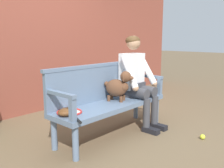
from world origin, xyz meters
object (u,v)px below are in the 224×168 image
(garden_bench, at_px, (112,107))
(tennis_ball, at_px, (203,137))
(person_seated, at_px, (136,78))
(baseball_glove, at_px, (67,112))
(tennis_racket, at_px, (70,113))
(dog_on_bench, at_px, (119,86))

(garden_bench, height_order, tennis_ball, garden_bench)
(garden_bench, distance_m, person_seated, 0.60)
(baseball_glove, height_order, tennis_ball, baseball_glove)
(tennis_ball, bearing_deg, garden_bench, 124.70)
(tennis_racket, bearing_deg, dog_on_bench, -2.78)
(garden_bench, height_order, person_seated, person_seated)
(person_seated, bearing_deg, dog_on_bench, 178.90)
(tennis_ball, bearing_deg, person_seated, 99.72)
(garden_bench, relative_size, baseball_glove, 7.86)
(garden_bench, xyz_separation_m, dog_on_bench, (0.13, -0.01, 0.26))
(dog_on_bench, height_order, tennis_ball, dog_on_bench)
(person_seated, distance_m, baseball_glove, 1.27)
(garden_bench, height_order, dog_on_bench, dog_on_bench)
(dog_on_bench, bearing_deg, tennis_ball, -60.59)
(person_seated, xyz_separation_m, tennis_ball, (0.16, -0.95, -0.69))
(dog_on_bench, xyz_separation_m, tennis_racket, (-0.80, 0.04, -0.20))
(tennis_ball, bearing_deg, dog_on_bench, 119.41)
(garden_bench, distance_m, tennis_ball, 1.23)
(tennis_racket, relative_size, baseball_glove, 2.63)
(person_seated, xyz_separation_m, tennis_racket, (-1.17, 0.05, -0.26))
(baseball_glove, bearing_deg, tennis_racket, 35.81)
(baseball_glove, relative_size, tennis_ball, 3.33)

